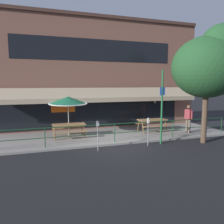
{
  "coord_description": "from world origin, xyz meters",
  "views": [
    {
      "loc": [
        -3.5,
        -10.17,
        3.08
      ],
      "look_at": [
        0.27,
        1.6,
        1.5
      ],
      "focal_mm": 35.0,
      "sensor_mm": 36.0,
      "label": 1
    }
  ],
  "objects_px": {
    "picnic_table_centre": "(152,122)",
    "street_tree_curbside": "(210,63)",
    "pedestrian_walking": "(188,117)",
    "parking_meter_far": "(148,123)",
    "patio_umbrella_left": "(68,100)",
    "parking_meter_near": "(98,127)",
    "street_sign_pole": "(162,107)",
    "picnic_table_left": "(69,127)"
  },
  "relations": [
    {
      "from": "street_tree_curbside",
      "to": "parking_meter_near",
      "type": "bearing_deg",
      "value": 176.54
    },
    {
      "from": "picnic_table_centre",
      "to": "street_tree_curbside",
      "type": "xyz_separation_m",
      "value": [
        1.57,
        -3.01,
        3.42
      ]
    },
    {
      "from": "picnic_table_left",
      "to": "parking_meter_far",
      "type": "xyz_separation_m",
      "value": [
        3.62,
        -2.51,
        0.44
      ]
    },
    {
      "from": "picnic_table_centre",
      "to": "picnic_table_left",
      "type": "bearing_deg",
      "value": -179.32
    },
    {
      "from": "parking_meter_far",
      "to": "street_tree_curbside",
      "type": "xyz_separation_m",
      "value": [
        3.17,
        -0.44,
        2.98
      ]
    },
    {
      "from": "parking_meter_near",
      "to": "patio_umbrella_left",
      "type": "bearing_deg",
      "value": 110.11
    },
    {
      "from": "picnic_table_left",
      "to": "parking_meter_far",
      "type": "distance_m",
      "value": 4.43
    },
    {
      "from": "patio_umbrella_left",
      "to": "pedestrian_walking",
      "type": "distance_m",
      "value": 7.3
    },
    {
      "from": "patio_umbrella_left",
      "to": "parking_meter_near",
      "type": "height_order",
      "value": "patio_umbrella_left"
    },
    {
      "from": "picnic_table_left",
      "to": "pedestrian_walking",
      "type": "height_order",
      "value": "pedestrian_walking"
    },
    {
      "from": "patio_umbrella_left",
      "to": "picnic_table_centre",
      "type": "bearing_deg",
      "value": -1.01
    },
    {
      "from": "picnic_table_centre",
      "to": "pedestrian_walking",
      "type": "height_order",
      "value": "pedestrian_walking"
    },
    {
      "from": "parking_meter_far",
      "to": "picnic_table_left",
      "type": "bearing_deg",
      "value": 145.32
    },
    {
      "from": "picnic_table_centre",
      "to": "patio_umbrella_left",
      "type": "bearing_deg",
      "value": 178.99
    },
    {
      "from": "pedestrian_walking",
      "to": "parking_meter_near",
      "type": "distance_m",
      "value": 6.32
    },
    {
      "from": "picnic_table_centre",
      "to": "patio_umbrella_left",
      "type": "distance_m",
      "value": 5.43
    },
    {
      "from": "patio_umbrella_left",
      "to": "street_tree_curbside",
      "type": "xyz_separation_m",
      "value": [
        6.8,
        -3.1,
        1.95
      ]
    },
    {
      "from": "picnic_table_left",
      "to": "parking_meter_near",
      "type": "relative_size",
      "value": 1.27
    },
    {
      "from": "patio_umbrella_left",
      "to": "street_sign_pole",
      "type": "distance_m",
      "value": 5.11
    },
    {
      "from": "street_sign_pole",
      "to": "parking_meter_near",
      "type": "bearing_deg",
      "value": -177.16
    },
    {
      "from": "picnic_table_centre",
      "to": "parking_meter_near",
      "type": "height_order",
      "value": "parking_meter_near"
    },
    {
      "from": "parking_meter_near",
      "to": "street_tree_curbside",
      "type": "height_order",
      "value": "street_tree_curbside"
    },
    {
      "from": "pedestrian_walking",
      "to": "street_sign_pole",
      "type": "bearing_deg",
      "value": -152.27
    },
    {
      "from": "picnic_table_left",
      "to": "picnic_table_centre",
      "type": "height_order",
      "value": "same"
    },
    {
      "from": "pedestrian_walking",
      "to": "patio_umbrella_left",
      "type": "bearing_deg",
      "value": 170.78
    },
    {
      "from": "picnic_table_centre",
      "to": "street_tree_curbside",
      "type": "relative_size",
      "value": 0.3
    },
    {
      "from": "picnic_table_centre",
      "to": "street_sign_pole",
      "type": "height_order",
      "value": "street_sign_pole"
    },
    {
      "from": "street_sign_pole",
      "to": "pedestrian_walking",
      "type": "bearing_deg",
      "value": 27.73
    },
    {
      "from": "street_sign_pole",
      "to": "patio_umbrella_left",
      "type": "bearing_deg",
      "value": 149.62
    },
    {
      "from": "parking_meter_far",
      "to": "parking_meter_near",
      "type": "bearing_deg",
      "value": -178.02
    },
    {
      "from": "parking_meter_near",
      "to": "parking_meter_far",
      "type": "height_order",
      "value": "same"
    },
    {
      "from": "picnic_table_left",
      "to": "street_tree_curbside",
      "type": "bearing_deg",
      "value": -23.45
    },
    {
      "from": "patio_umbrella_left",
      "to": "parking_meter_far",
      "type": "relative_size",
      "value": 1.67
    },
    {
      "from": "parking_meter_near",
      "to": "street_tree_curbside",
      "type": "relative_size",
      "value": 0.24
    },
    {
      "from": "street_sign_pole",
      "to": "street_tree_curbside",
      "type": "height_order",
      "value": "street_tree_curbside"
    },
    {
      "from": "parking_meter_far",
      "to": "picnic_table_centre",
      "type": "bearing_deg",
      "value": 58.0
    },
    {
      "from": "street_tree_curbside",
      "to": "street_sign_pole",
      "type": "bearing_deg",
      "value": 167.75
    },
    {
      "from": "picnic_table_centre",
      "to": "street_tree_curbside",
      "type": "height_order",
      "value": "street_tree_curbside"
    },
    {
      "from": "parking_meter_near",
      "to": "parking_meter_far",
      "type": "xyz_separation_m",
      "value": [
        2.62,
        0.09,
        0.0
      ]
    },
    {
      "from": "parking_meter_far",
      "to": "street_tree_curbside",
      "type": "height_order",
      "value": "street_tree_curbside"
    },
    {
      "from": "pedestrian_walking",
      "to": "parking_meter_far",
      "type": "bearing_deg",
      "value": -156.72
    },
    {
      "from": "picnic_table_centre",
      "to": "patio_umbrella_left",
      "type": "relative_size",
      "value": 0.76
    }
  ]
}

